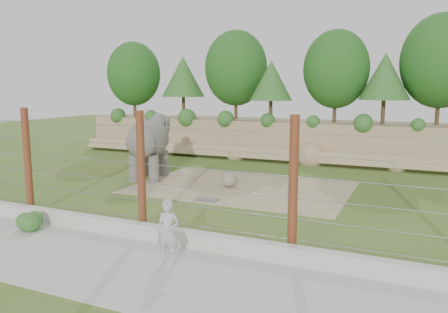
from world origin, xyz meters
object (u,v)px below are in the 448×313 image
at_px(stone_ball, 229,179).
at_px(barrier_fence, 141,173).
at_px(zookeeper, 168,232).
at_px(elephant, 149,148).

height_order(stone_ball, barrier_fence, barrier_fence).
height_order(stone_ball, zookeeper, zookeeper).
xyz_separation_m(barrier_fence, zookeeper, (2.11, -1.87, -1.11)).
bearing_deg(zookeeper, stone_ball, 95.21).
xyz_separation_m(stone_ball, zookeeper, (2.17, -9.12, 0.51)).
bearing_deg(zookeeper, barrier_fence, 130.30).
distance_m(elephant, stone_ball, 4.81).
distance_m(elephant, zookeeper, 11.55).
bearing_deg(barrier_fence, zookeeper, -41.52).
distance_m(elephant, barrier_fence, 8.80).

